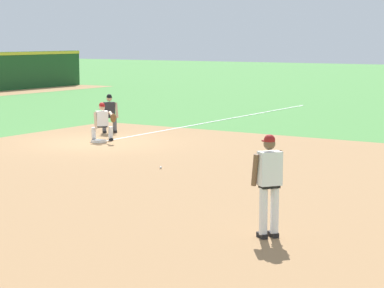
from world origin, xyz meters
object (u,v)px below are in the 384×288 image
first_baseman (103,120)px  baseball (161,168)px  first_base_bag (99,141)px  umpire (109,112)px  pitcher (269,179)px

first_baseman → baseball: bearing=-125.8°
first_base_bag → baseball: bearing=-123.4°
first_baseman → umpire: umpire is taller
first_base_bag → pitcher: (-7.90, -10.45, 1.01)m
umpire → pitcher: bearing=-130.8°
pitcher → first_baseman: (8.26, 10.54, -0.33)m
pitcher → umpire: 15.58m
pitcher → umpire: size_ratio=1.27×
baseball → pitcher: bearing=-130.0°
first_base_bag → umpire: (2.27, 1.35, 0.75)m
first_base_bag → first_baseman: size_ratio=0.28×
pitcher → umpire: (10.17, 11.80, -0.27)m
first_base_bag → baseball: size_ratio=5.14×
umpire → first_base_bag: bearing=-149.3°
pitcher → first_baseman: size_ratio=1.39×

